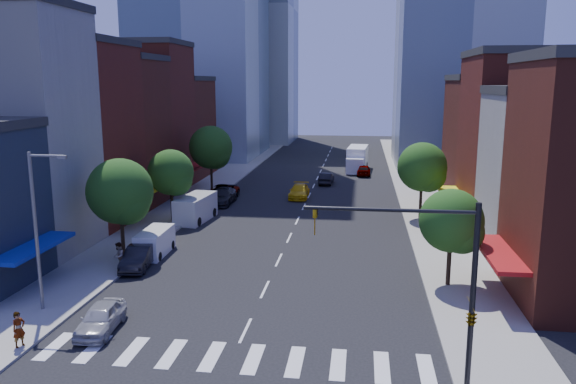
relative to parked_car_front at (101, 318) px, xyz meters
name	(u,v)px	position (x,y,z in m)	size (l,w,h in m)	color
ground	(245,330)	(7.50, 1.04, -0.72)	(220.00, 220.00, 0.00)	black
sidewalk_left	(213,186)	(-5.00, 41.04, -0.65)	(5.00, 120.00, 0.15)	gray
sidewalk_right	(417,191)	(20.00, 41.04, -0.65)	(5.00, 120.00, 0.15)	gray
crosswalk	(233,358)	(7.50, -1.96, -0.72)	(19.00, 3.00, 0.01)	silver
bldg_left_1	(2,134)	(-13.50, 13.04, 8.28)	(12.00, 8.00, 18.00)	silver
bldg_left_2	(62,137)	(-13.50, 21.54, 7.28)	(12.00, 9.00, 16.00)	maroon
bldg_left_3	(105,134)	(-13.50, 30.04, 6.78)	(12.00, 8.00, 15.00)	#572015
bldg_left_4	(136,119)	(-13.50, 38.54, 7.78)	(12.00, 9.00, 17.00)	maroon
bldg_left_5	(164,129)	(-13.50, 48.04, 5.78)	(12.00, 10.00, 13.00)	#572015
bldg_right_1	(574,179)	(28.50, 16.04, 5.28)	(12.00, 8.00, 12.00)	silver
bldg_right_2	(537,145)	(28.50, 25.04, 6.78)	(12.00, 10.00, 15.00)	maroon
bldg_right_3	(508,144)	(28.50, 35.04, 5.78)	(12.00, 10.00, 13.00)	#572015
tower_far_w	(252,9)	(-10.50, 96.04, 27.28)	(18.00, 18.00, 56.00)	#9EA5AD
traffic_signal	(459,297)	(17.44, -3.46, 3.43)	(7.24, 2.24, 8.00)	black
streetlight	(38,222)	(-4.31, 2.04, 4.55)	(2.25, 0.25, 9.00)	slate
tree_left_near	(122,194)	(-3.85, 11.96, 4.14)	(4.80, 4.80, 7.30)	black
tree_left_mid	(172,174)	(-3.85, 22.96, 3.80)	(4.20, 4.20, 6.65)	black
tree_left_far	(212,149)	(-3.85, 36.96, 4.48)	(5.00, 5.00, 7.75)	black
tree_right_near	(454,223)	(19.15, 8.96, 3.47)	(4.00, 4.00, 6.20)	black
tree_right_far	(424,169)	(19.15, 26.96, 4.14)	(4.60, 4.60, 7.20)	black
parked_car_front	(101,318)	(0.00, 0.00, 0.00)	(1.71, 4.24, 1.45)	#A0A0A5
parked_car_second	(138,257)	(-2.00, 9.99, 0.04)	(1.62, 4.64, 1.53)	black
parked_car_third	(221,193)	(-2.00, 33.41, 0.08)	(2.66, 5.77, 1.60)	#999999
parked_car_rear	(223,196)	(-1.29, 31.36, 0.10)	(2.32, 5.70, 1.65)	black
cargo_van_near	(154,243)	(-2.00, 13.11, 0.22)	(1.91, 4.51, 1.90)	white
cargo_van_far	(195,208)	(-2.02, 23.71, 0.47)	(2.83, 5.86, 2.41)	silver
taxi	(299,191)	(6.50, 35.56, 0.02)	(2.08, 5.13, 1.49)	#DBB10B
traffic_car_oncoming	(326,178)	(9.00, 44.67, 0.00)	(1.54, 4.41, 1.45)	black
traffic_car_far	(364,170)	(13.74, 51.97, 0.05)	(1.82, 4.51, 1.54)	#999999
box_truck	(357,159)	(12.75, 56.31, 0.93)	(3.21, 8.82, 3.49)	white
pedestrian_near	(19,329)	(-3.00, -2.45, 0.32)	(0.65, 0.43, 1.78)	#999999
pedestrian_far	(119,256)	(-3.00, 9.01, 0.40)	(0.94, 0.74, 1.94)	#999999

